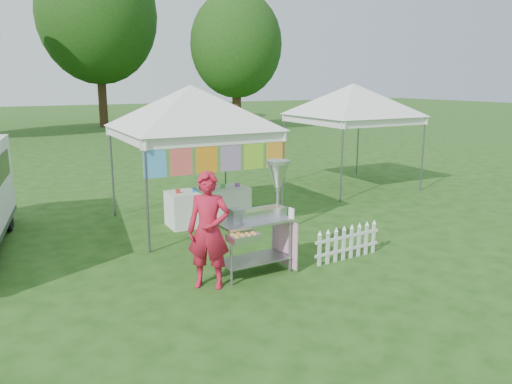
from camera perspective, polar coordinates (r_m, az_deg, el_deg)
ground at (r=8.15m, az=1.93°, el=-9.67°), size 120.00×120.00×0.00m
canopy_main at (r=10.71m, az=-7.50°, el=11.99°), size 4.24×4.24×3.45m
canopy_right at (r=14.79m, az=11.10°, el=12.05°), size 4.24×4.24×3.45m
tree_mid at (r=35.42m, az=-17.71°, el=18.68°), size 7.60×7.60×11.52m
tree_right at (r=31.75m, az=-2.28°, el=16.46°), size 5.60×5.60×8.42m
donut_cart at (r=8.04m, az=0.93°, el=-1.90°), size 1.31×0.96×1.83m
vendor at (r=7.53m, az=-5.42°, el=-4.41°), size 0.78×0.73×1.79m
picket_fence at (r=8.96m, az=10.42°, el=-5.82°), size 1.44×0.12×0.56m
display_table at (r=11.05m, az=-5.48°, el=-1.62°), size 1.80×0.70×0.76m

